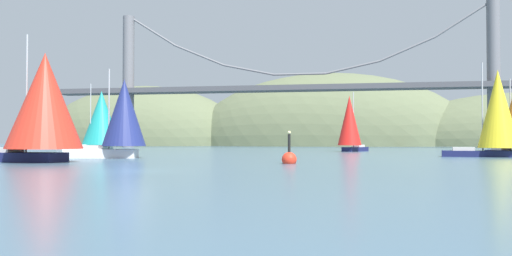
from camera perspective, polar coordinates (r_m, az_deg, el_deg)
The scene contains 10 objects.
ground_plane at distance 30.16m, azimuth -13.29°, elevation -4.54°, with size 360.00×360.00×0.00m, color #426075.
headland_left at distance 175.88m, azimuth -12.05°, elevation -1.85°, with size 69.22×44.00×38.63m, color #5B6647.
headland_center at distance 162.74m, azimuth 7.89°, elevation -1.91°, with size 87.07×44.00×44.37m, color #5B6647.
suspension_bridge at distance 123.87m, azimuth 4.74°, elevation 4.77°, with size 121.14×6.00×32.71m.
sailboat_scarlet_sail at distance 44.41m, azimuth -22.01°, elevation 2.43°, with size 9.72×6.48×10.08m.
sailboat_red_spinnaker at distance 80.46m, azimuth 10.11°, elevation 0.59°, with size 5.29×7.29×9.04m.
sailboat_teal_sail at distance 87.80m, azimuth -16.44°, elevation 0.91°, with size 9.37×10.17×10.62m.
sailboat_yellow_sail at distance 58.84m, azimuth 24.53°, elevation 1.60°, with size 7.75×4.48×9.68m.
sailboat_navy_sail at distance 52.18m, azimuth -14.31°, elevation 1.18°, with size 7.94×4.82×8.56m.
channel_buoy at distance 38.51m, azimuth 3.61°, elevation -3.32°, with size 1.10×1.10×2.64m.
Camera 1 is at (12.07, -27.58, 1.71)m, focal length 37.03 mm.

